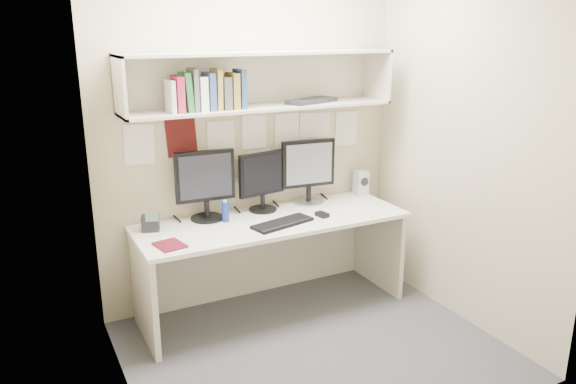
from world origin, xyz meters
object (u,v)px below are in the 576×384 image
maroon_notebook (170,245)px  desk (272,264)px  monitor_right (308,170)px  desk_phone (150,223)px  monitor_left (205,183)px  keyboard (283,223)px  speaker (361,183)px  monitor_center (262,179)px

maroon_notebook → desk: bearing=1.6°
monitor_right → desk_phone: size_ratio=3.58×
monitor_left → keyboard: 0.63m
speaker → desk_phone: speaker is taller
monitor_right → monitor_left: bearing=-174.6°
speaker → monitor_left: bearing=-176.9°
monitor_left → monitor_right: size_ratio=1.00×
maroon_notebook → desk_phone: size_ratio=1.41×
monitor_right → keyboard: size_ratio=1.11×
monitor_right → keyboard: (-0.41, -0.37, -0.26)m
desk → monitor_left: (-0.43, 0.22, 0.64)m
keyboard → maroon_notebook: 0.83m
keyboard → monitor_center: bearing=74.6°
keyboard → desk_phone: (-0.87, 0.31, 0.04)m
maroon_notebook → monitor_center: bearing=14.6°
monitor_left → maroon_notebook: monitor_left is taller
desk → maroon_notebook: 0.91m
monitor_left → keyboard: size_ratio=1.11×
keyboard → desk_phone: size_ratio=3.23×
monitor_left → speaker: bearing=3.7°
desk → keyboard: size_ratio=4.33×
desk → monitor_left: 0.80m
monitor_left → speaker: monitor_left is taller
desk → maroon_notebook: size_ratio=9.90×
monitor_left → monitor_center: size_ratio=1.13×
monitor_left → keyboard: bearing=-37.1°
monitor_left → desk_phone: 0.49m
desk → monitor_right: (0.42, 0.22, 0.64)m
monitor_center → speaker: size_ratio=2.25×
monitor_center → desk_phone: (-0.88, -0.06, -0.19)m
monitor_right → maroon_notebook: 1.33m
monitor_right → speaker: size_ratio=2.54×
desk → monitor_center: bearing=84.2°
monitor_center → desk_phone: 0.90m
monitor_left → monitor_right: (0.85, -0.00, 0.00)m
monitor_right → monitor_center: bearing=-174.6°
desk → monitor_center: size_ratio=4.42×
desk → keyboard: bearing=-85.4°
keyboard → speaker: bearing=8.7°
speaker → maroon_notebook: bearing=-164.2°
speaker → maroon_notebook: speaker is taller
monitor_center → maroon_notebook: size_ratio=2.24×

